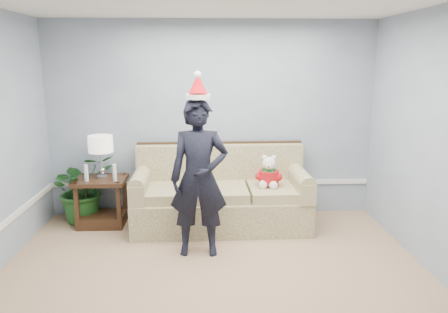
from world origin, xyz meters
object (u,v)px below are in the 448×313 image
houseplant (82,188)px  teddy_bear (269,175)px  sofa (221,198)px  table_lamp (101,146)px  side_table (102,207)px  man (199,178)px

houseplant → teddy_bear: teddy_bear is taller
sofa → houseplant: (-1.87, 0.23, 0.09)m
table_lamp → houseplant: 0.70m
side_table → teddy_bear: teddy_bear is taller
sofa → side_table: 1.59m
sofa → table_lamp: table_lamp is taller
sofa → houseplant: size_ratio=2.47×
teddy_bear → man: bearing=-129.1°
houseplant → teddy_bear: 2.53m
teddy_bear → table_lamp: bearing=-174.8°
table_lamp → man: size_ratio=0.32×
man → teddy_bear: (0.89, 0.74, -0.17)m
table_lamp → teddy_bear: size_ratio=1.34×
houseplant → man: size_ratio=0.52×
sofa → teddy_bear: size_ratio=5.41×
sofa → side_table: size_ratio=3.45×
table_lamp → man: 1.62m
man → teddy_bear: man is taller
side_table → teddy_bear: size_ratio=1.57×
table_lamp → side_table: bearing=-126.1°
man → side_table: bearing=145.4°
table_lamp → houseplant: table_lamp is taller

